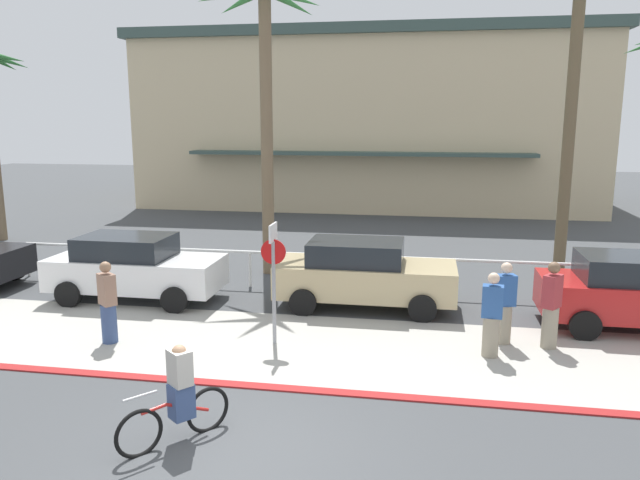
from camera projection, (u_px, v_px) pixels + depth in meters
The scene contains 15 objects.
ground_plane at pixel (339, 277), 18.31m from camera, with size 80.00×80.00×0.00m, color #424447.
sidewalk_strip at pixel (298, 347), 12.70m from camera, with size 44.00×4.00×0.02m, color #ADAAA0.
curb_paint at pixel (275, 388), 10.77m from camera, with size 44.00×0.24×0.03m, color maroon.
building_backdrop at pixel (370, 120), 34.34m from camera, with size 23.89×12.16×9.00m.
rail_fence at pixel (331, 261), 16.69m from camera, with size 18.38×0.08×1.04m.
stop_sign_bike_lane at pixel (274, 266), 12.57m from camera, with size 0.52×0.56×2.56m.
palm_tree_1 at pixel (265, 65), 17.60m from camera, with size 3.42×3.18×8.37m.
palm_tree_2 at pixel (574, 57), 18.02m from camera, with size 3.34×3.38×8.95m.
car_white_1 at pixel (134, 267), 15.88m from camera, with size 4.40×2.02×1.69m.
car_tan_2 at pixel (364, 274), 15.22m from camera, with size 4.40×2.02×1.69m.
cyclist_red_0 at pixel (178, 396), 8.90m from camera, with size 1.20×1.44×1.50m.
pedestrian_0 at pixel (492, 318), 12.04m from camera, with size 0.43×0.36×1.72m.
pedestrian_1 at pixel (504, 306), 12.74m from camera, with size 0.45×0.39×1.75m.
pedestrian_2 at pixel (108, 306), 12.78m from camera, with size 0.47×0.46×1.76m.
pedestrian_3 at pixel (551, 308), 12.48m from camera, with size 0.45×0.48×1.83m.
Camera 1 is at (2.52, -7.57, 4.66)m, focal length 34.49 mm.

